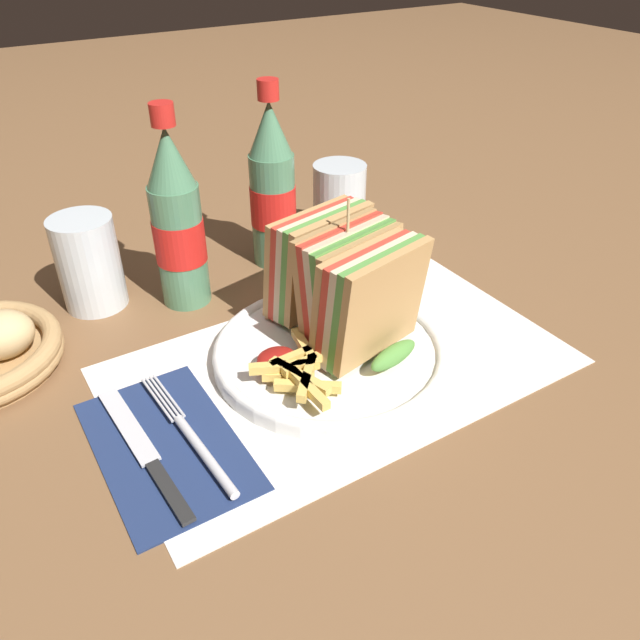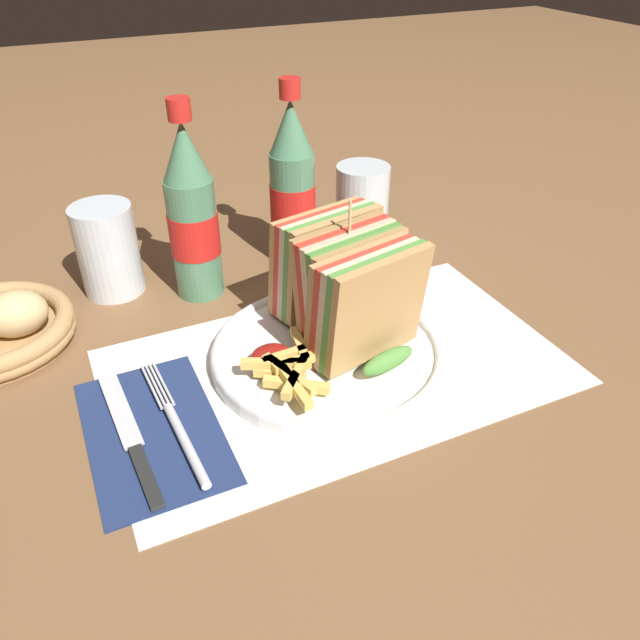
% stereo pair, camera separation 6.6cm
% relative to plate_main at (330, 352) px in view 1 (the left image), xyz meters
% --- Properties ---
extents(ground_plane, '(4.00, 4.00, 0.00)m').
position_rel_plate_main_xyz_m(ground_plane, '(0.01, -0.01, -0.01)').
color(ground_plane, brown).
extents(placemat, '(0.47, 0.28, 0.00)m').
position_rel_plate_main_xyz_m(placemat, '(0.00, -0.01, -0.01)').
color(placemat, silver).
rests_on(placemat, ground_plane).
extents(plate_main, '(0.25, 0.25, 0.02)m').
position_rel_plate_main_xyz_m(plate_main, '(0.00, 0.00, 0.00)').
color(plate_main, white).
rests_on(plate_main, ground_plane).
extents(club_sandwich, '(0.13, 0.19, 0.15)m').
position_rel_plate_main_xyz_m(club_sandwich, '(0.03, 0.02, 0.07)').
color(club_sandwich, tan).
rests_on(club_sandwich, plate_main).
extents(fries_pile, '(0.08, 0.12, 0.02)m').
position_rel_plate_main_xyz_m(fries_pile, '(-0.06, -0.03, 0.02)').
color(fries_pile, '#E0B756').
rests_on(fries_pile, plate_main).
extents(ketchup_blob, '(0.04, 0.04, 0.01)m').
position_rel_plate_main_xyz_m(ketchup_blob, '(-0.06, 0.00, 0.02)').
color(ketchup_blob, maroon).
rests_on(ketchup_blob, plate_main).
extents(napkin, '(0.12, 0.20, 0.00)m').
position_rel_plate_main_xyz_m(napkin, '(-0.19, -0.03, -0.01)').
color(napkin, navy).
rests_on(napkin, ground_plane).
extents(fork, '(0.02, 0.18, 0.01)m').
position_rel_plate_main_xyz_m(fork, '(-0.17, -0.05, -0.00)').
color(fork, silver).
rests_on(fork, napkin).
extents(knife, '(0.03, 0.19, 0.00)m').
position_rel_plate_main_xyz_m(knife, '(-0.22, -0.03, -0.00)').
color(knife, black).
rests_on(knife, napkin).
extents(coke_bottle_near, '(0.06, 0.06, 0.24)m').
position_rel_plate_main_xyz_m(coke_bottle_near, '(-0.08, 0.20, 0.09)').
color(coke_bottle_near, '#4C7F5B').
rests_on(coke_bottle_near, ground_plane).
extents(coke_bottle_far, '(0.06, 0.06, 0.24)m').
position_rel_plate_main_xyz_m(coke_bottle_far, '(0.06, 0.23, 0.09)').
color(coke_bottle_far, '#4C7F5B').
rests_on(coke_bottle_far, ground_plane).
extents(glass_near, '(0.07, 0.07, 0.11)m').
position_rel_plate_main_xyz_m(glass_near, '(0.16, 0.23, 0.05)').
color(glass_near, silver).
rests_on(glass_near, ground_plane).
extents(glass_far, '(0.07, 0.07, 0.11)m').
position_rel_plate_main_xyz_m(glass_far, '(-0.18, 0.24, 0.04)').
color(glass_far, silver).
rests_on(glass_far, ground_plane).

